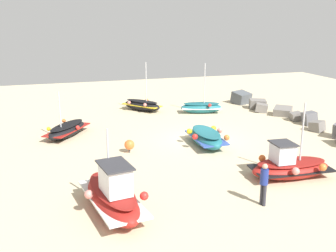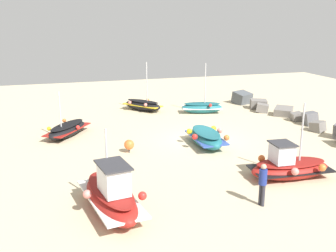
# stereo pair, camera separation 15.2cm
# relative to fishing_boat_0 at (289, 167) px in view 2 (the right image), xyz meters

# --- Properties ---
(ground_plane) EXTENTS (49.87, 49.87, 0.00)m
(ground_plane) POSITION_rel_fishing_boat_0_xyz_m (-6.55, -1.79, -0.55)
(ground_plane) COLOR beige
(fishing_boat_0) EXTENTS (2.33, 3.95, 3.56)m
(fishing_boat_0) POSITION_rel_fishing_boat_0_xyz_m (0.00, 0.00, 0.00)
(fishing_boat_0) COLOR maroon
(fishing_boat_0) RESTS_ON ground_plane
(fishing_boat_1) EXTENTS (4.58, 2.32, 3.24)m
(fishing_boat_1) POSITION_rel_fishing_boat_0_xyz_m (0.95, -8.45, 0.14)
(fishing_boat_1) COLOR maroon
(fishing_boat_1) RESTS_ON ground_plane
(fishing_boat_2) EXTENTS (1.93, 3.38, 3.92)m
(fishing_boat_2) POSITION_rel_fishing_boat_0_xyz_m (-13.25, 0.92, -0.09)
(fishing_boat_2) COLOR #1E6670
(fishing_boat_2) RESTS_ON ground_plane
(fishing_boat_3) EXTENTS (3.63, 2.10, 1.05)m
(fishing_boat_3) POSITION_rel_fishing_boat_0_xyz_m (-5.59, -1.88, -0.05)
(fishing_boat_3) COLOR #1E6670
(fishing_boat_3) RESTS_ON ground_plane
(fishing_boat_4) EXTENTS (3.32, 2.99, 3.91)m
(fishing_boat_4) POSITION_rel_fishing_boat_0_xyz_m (-15.42, -3.32, -0.08)
(fishing_boat_4) COLOR black
(fishing_boat_4) RESTS_ON ground_plane
(fishing_boat_5) EXTENTS (3.79, 3.19, 2.98)m
(fishing_boat_5) POSITION_rel_fishing_boat_0_xyz_m (-9.94, -9.49, -0.12)
(fishing_boat_5) COLOR black
(fishing_boat_5) RESTS_ON ground_plane
(person_walking) EXTENTS (0.32, 0.32, 1.75)m
(person_walking) POSITION_rel_fishing_boat_0_xyz_m (2.14, -2.66, 0.46)
(person_walking) COLOR #2D2D38
(person_walking) RESTS_ON ground_plane
(breakwater_rocks) EXTENTS (19.26, 2.75, 1.32)m
(breakwater_rocks) POSITION_rel_fishing_boat_0_xyz_m (-6.57, 6.07, -0.14)
(breakwater_rocks) COLOR #4C5156
(breakwater_rocks) RESTS_ON ground_plane
(mooring_buoy_0) EXTENTS (0.56, 0.56, 0.73)m
(mooring_buoy_0) POSITION_rel_fishing_boat_0_xyz_m (-5.67, -6.41, -0.10)
(mooring_buoy_0) COLOR #3F3F42
(mooring_buoy_0) RESTS_ON ground_plane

